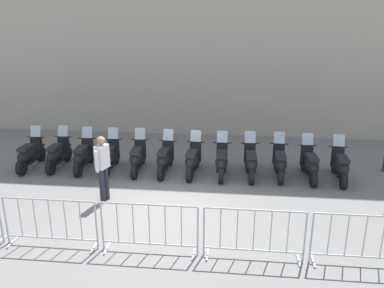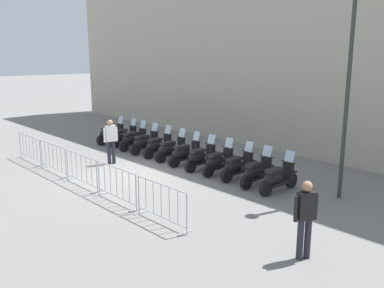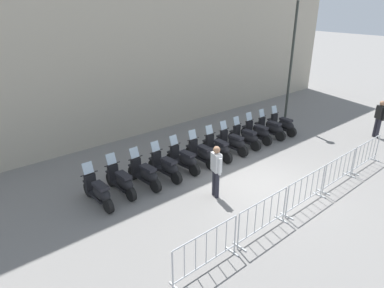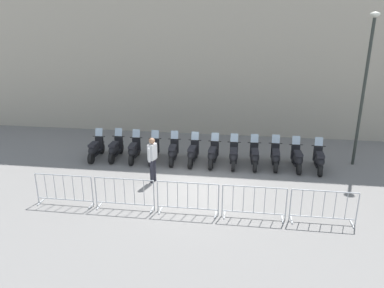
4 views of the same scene
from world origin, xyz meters
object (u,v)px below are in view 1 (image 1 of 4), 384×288
at_px(motorcycle_8, 251,162).
at_px(barrier_segment_2, 149,229).
at_px(barrier_segment_4, 364,241).
at_px(motorcycle_0, 29,155).
at_px(motorcycle_1, 57,154).
at_px(motorcycle_7, 222,162).
at_px(officer_near_row_end, 103,165).
at_px(motorcycle_10, 310,165).
at_px(motorcycle_5, 165,159).
at_px(motorcycle_2, 83,156).
at_px(motorcycle_3, 110,157).
at_px(motorcycle_6, 193,161).
at_px(motorcycle_4, 138,158).
at_px(barrier_segment_1, 51,223).
at_px(barrier_segment_3, 254,235).
at_px(motorcycle_11, 340,166).
at_px(motorcycle_9, 280,163).

relative_size(motorcycle_8, barrier_segment_2, 0.89).
height_order(barrier_segment_2, barrier_segment_4, same).
bearing_deg(motorcycle_0, motorcycle_8, 10.85).
relative_size(motorcycle_1, barrier_segment_2, 0.89).
distance_m(motorcycle_7, officer_near_row_end, 3.58).
bearing_deg(motorcycle_1, officer_near_row_end, -33.13).
bearing_deg(motorcycle_10, motorcycle_5, -169.82).
distance_m(motorcycle_1, barrier_segment_2, 5.72).
relative_size(motorcycle_2, barrier_segment_2, 0.88).
height_order(motorcycle_3, motorcycle_6, same).
xyz_separation_m(motorcycle_1, motorcycle_3, (1.70, 0.22, 0.00)).
xyz_separation_m(motorcycle_3, barrier_segment_4, (6.86, -2.99, 0.07)).
bearing_deg(motorcycle_4, motorcycle_5, 8.74).
bearing_deg(motorcycle_5, officer_near_row_end, -111.23).
distance_m(motorcycle_8, motorcycle_10, 1.71).
height_order(motorcycle_0, motorcycle_1, same).
xyz_separation_m(motorcycle_2, barrier_segment_1, (1.66, -3.93, 0.07)).
bearing_deg(motorcycle_6, motorcycle_7, 10.18).
height_order(motorcycle_2, barrier_segment_4, motorcycle_2).
relative_size(motorcycle_6, barrier_segment_3, 0.89).
distance_m(motorcycle_0, motorcycle_7, 5.98).
xyz_separation_m(motorcycle_10, motorcycle_11, (0.84, 0.11, 0.00)).
bearing_deg(motorcycle_5, barrier_segment_3, -49.16).
bearing_deg(motorcycle_0, barrier_segment_3, -21.19).
xyz_separation_m(motorcycle_3, barrier_segment_2, (2.83, -3.71, 0.07)).
xyz_separation_m(motorcycle_4, motorcycle_11, (5.89, 0.99, 0.00)).
xyz_separation_m(motorcycle_3, motorcycle_10, (5.88, 1.07, 0.00)).
relative_size(motorcycle_3, barrier_segment_2, 0.88).
bearing_deg(motorcycle_1, barrier_segment_3, -25.57).
bearing_deg(motorcycle_9, motorcycle_11, 6.78).
bearing_deg(barrier_segment_2, motorcycle_0, 149.00).
height_order(motorcycle_7, barrier_segment_2, motorcycle_7).
xyz_separation_m(motorcycle_5, barrier_segment_2, (1.16, -4.03, 0.07)).
bearing_deg(officer_near_row_end, motorcycle_6, 53.76).
bearing_deg(motorcycle_2, motorcycle_6, 9.89).
bearing_deg(motorcycle_4, barrier_segment_2, -62.91).
bearing_deg(barrier_segment_1, barrier_segment_4, 10.16).
xyz_separation_m(motorcycle_0, barrier_segment_4, (9.37, -2.49, 0.07)).
distance_m(motorcycle_4, barrier_segment_1, 4.26).
bearing_deg(motorcycle_4, motorcycle_2, -168.77).
height_order(motorcycle_9, motorcycle_10, same).
distance_m(motorcycle_9, motorcycle_10, 0.86).
bearing_deg(motorcycle_6, motorcycle_8, 11.57).
distance_m(motorcycle_3, barrier_segment_2, 4.67).
relative_size(motorcycle_10, barrier_segment_2, 0.89).
bearing_deg(motorcycle_3, barrier_segment_2, -52.69).
bearing_deg(motorcycle_1, barrier_segment_2, -37.62).
distance_m(motorcycle_5, barrier_segment_3, 4.85).
distance_m(barrier_segment_1, officer_near_row_end, 2.25).
distance_m(motorcycle_2, officer_near_row_end, 2.45).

